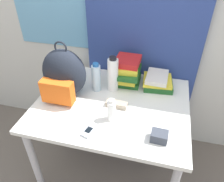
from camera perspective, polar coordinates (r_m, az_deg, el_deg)
name	(u,v)px	position (r m, az deg, el deg)	size (l,w,h in m)	color
wall_back	(128,9)	(1.80, 4.27, 20.56)	(6.00, 0.06, 2.50)	beige
curtain_blue	(145,12)	(1.73, 8.72, 19.61)	(0.92, 0.04, 2.50)	navy
desk	(112,111)	(1.63, 0.00, -5.36)	(1.08, 0.87, 0.74)	silver
backpack	(64,75)	(1.59, -12.51, 4.19)	(0.32, 0.28, 0.42)	#1E232D
book_stack_left	(127,71)	(1.74, 3.90, 5.20)	(0.23, 0.27, 0.21)	#1E5623
book_stack_center	(158,81)	(1.75, 11.84, 2.55)	(0.25, 0.24, 0.10)	#1E5623
water_bottle	(96,78)	(1.65, -4.13, 3.51)	(0.07, 0.07, 0.23)	silver
sports_bottle	(113,75)	(1.63, 0.23, 4.33)	(0.08, 0.08, 0.28)	white
sunscreen_bottle	(112,110)	(1.39, -0.12, -5.08)	(0.06, 0.06, 0.16)	white
cell_phone	(89,131)	(1.37, -6.09, -10.29)	(0.08, 0.12, 0.02)	#B7BCC6
sunglasses_case	(117,104)	(1.53, 1.22, -3.49)	(0.15, 0.07, 0.04)	gray
camera_pouch	(159,136)	(1.33, 12.24, -11.49)	(0.10, 0.08, 0.06)	#383D47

